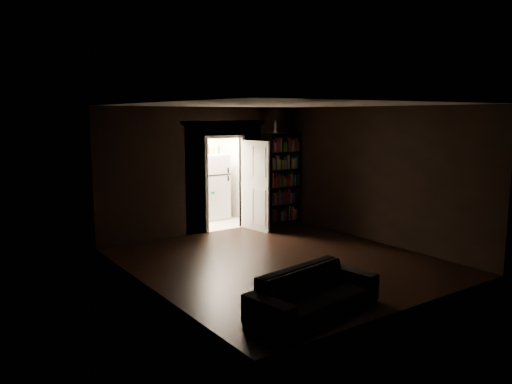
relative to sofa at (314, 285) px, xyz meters
The scene contains 9 objects.
ground 2.39m from the sofa, 62.92° to the left, with size 5.50×5.50×0.00m, color black.
room_walls 3.59m from the sofa, 71.46° to the left, with size 5.02×5.61×2.84m.
kitchen_alcove 6.23m from the sofa, 75.24° to the left, with size 2.20×1.80×2.60m.
sofa is the anchor object (origin of this frame).
bookshelf 5.62m from the sofa, 56.54° to the left, with size 0.90×0.32×2.20m, color black.
refrigerator 6.45m from the sofa, 72.39° to the left, with size 0.74×0.68×1.65m, color white.
door 4.93m from the sofa, 64.39° to the left, with size 0.85×0.05×2.05m, color white.
figurine 5.76m from the sofa, 58.53° to the left, with size 0.10×0.10×0.29m, color white.
bottles 6.47m from the sofa, 72.58° to the left, with size 0.66×0.08×0.27m, color black.
Camera 1 is at (-5.37, -6.89, 2.63)m, focal length 35.00 mm.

